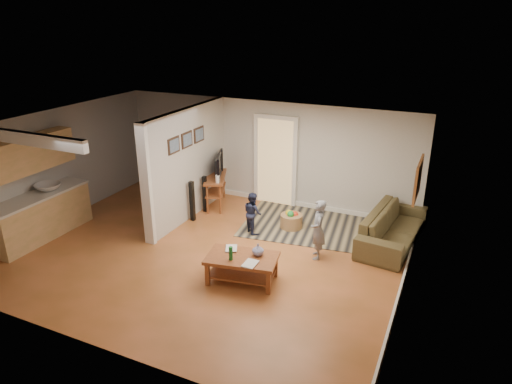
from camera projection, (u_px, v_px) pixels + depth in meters
ground at (204, 252)px, 8.99m from camera, size 7.50×7.50×0.00m
room_shell at (167, 169)px, 9.23m from camera, size 7.54×6.02×2.52m
area_rug at (310, 225)px, 10.16m from camera, size 3.11×2.44×0.01m
sofa at (392, 242)px, 9.38m from camera, size 1.16×2.41×0.68m
coffee_table at (243, 262)px, 7.91m from camera, size 1.33×0.91×0.72m
tv_console at (216, 179)px, 10.97m from camera, size 0.89×1.28×1.03m
speaker_left at (192, 201)px, 10.22m from camera, size 0.10×0.10×0.94m
speaker_right at (205, 194)px, 10.71m from camera, size 0.09×0.09×0.88m
toy_basket at (291, 220)px, 9.96m from camera, size 0.48×0.48×0.43m
child at (317, 257)px, 8.81m from camera, size 0.41×0.50×1.18m
toddler at (253, 232)px, 9.83m from camera, size 0.56×0.54×0.91m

